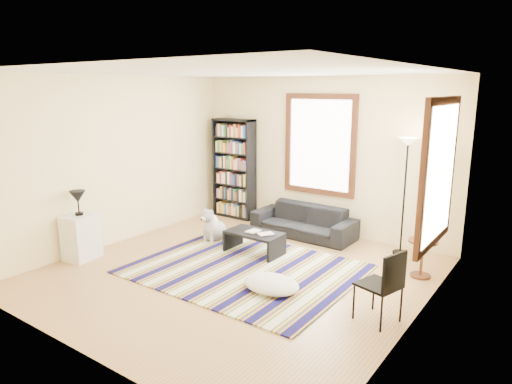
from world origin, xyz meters
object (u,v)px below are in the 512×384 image
Objects in this scene: floor_lamp at (404,197)px; folding_chair at (378,285)px; white_cabinet at (81,237)px; dog at (214,224)px; bookshelf at (234,169)px; side_table at (422,258)px; coffee_table at (254,243)px; sofa at (304,221)px; floor_cushion at (271,284)px.

floor_lamp is 2.16× the size of folding_chair.
folding_chair is 4.52m from white_cabinet.
dog is (1.11, 1.86, -0.05)m from white_cabinet.
dog is at bearing -156.90° from floor_lamp.
bookshelf is 1.69m from dog.
side_table is 0.91× the size of dog.
folding_chair reaches higher than coffee_table.
folding_chair is at bearing -22.08° from dog.
bookshelf is 4.72m from folding_chair.
floor_lamp is at bearing 118.27° from folding_chair.
dog reaches higher than sofa.
floor_lamp is 3.44× the size of side_table.
side_table is at bearing 47.80° from floor_cushion.
white_cabinet is (-4.45, -0.78, -0.08)m from folding_chair.
white_cabinet is (-2.24, -2.98, 0.08)m from sofa.
white_cabinet reaches higher than dog.
bookshelf is 2.22× the size of coffee_table.
bookshelf is 3.34m from white_cabinet.
dog is (-1.13, -1.12, 0.02)m from sofa.
folding_chair is (0.49, -2.30, -0.50)m from floor_lamp.
sofa is 2.40× the size of floor_cushion.
bookshelf is at bearing 135.65° from floor_cushion.
folding_chair is at bearing -78.07° from floor_lamp.
floor_lamp is at bearing 68.63° from floor_cushion.
floor_cushion is at bearing 4.14° from white_cabinet.
coffee_table is 0.48× the size of floor_lamp.
coffee_table is 1.05× the size of folding_chair.
coffee_table is at bearing -12.43° from dog.
sofa is at bearing 43.79° from white_cabinet.
dog is at bearing 171.76° from coffee_table.
side_table is (4.04, -0.92, -0.73)m from bookshelf.
sofa is 1.27m from coffee_table.
coffee_table is 2.46m from floor_lamp.
side_table is at bearing 13.97° from coffee_table.
side_table is (2.44, 0.61, 0.09)m from coffee_table.
floor_lamp reaches higher than sofa.
white_cabinet is 1.18× the size of dog.
side_table is 3.42m from dog.
side_table is (0.54, -0.75, -0.66)m from floor_lamp.
bookshelf is at bearing 164.59° from folding_chair.
white_cabinet is 2.16m from dog.
side_table is at bearing 104.49° from folding_chair.
floor_lamp is 3.15× the size of dog.
folding_chair is 3.51m from dog.
coffee_table is 2.52m from side_table.
sofa is 2.16× the size of folding_chair.
floor_cushion is at bearing -69.50° from sofa.
dog is (-3.34, 1.08, -0.13)m from folding_chair.
coffee_table is (1.59, -1.53, -0.82)m from bookshelf.
bookshelf reaches higher than floor_cushion.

